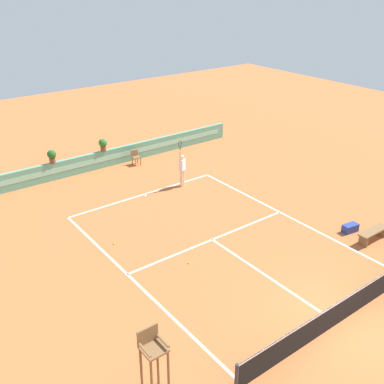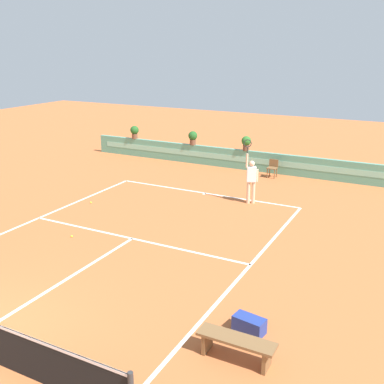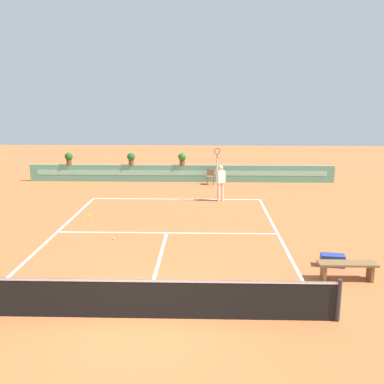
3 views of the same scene
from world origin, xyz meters
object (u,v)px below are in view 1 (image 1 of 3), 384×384
Objects in this scene: bench_courtside at (373,233)px; ball_kid_chair at (136,157)px; tennis_player at (182,168)px; tennis_ball_near_baseline at (114,243)px; gear_bag at (350,228)px; umpire_chair at (153,356)px; potted_plant_left at (52,155)px; potted_plant_centre at (103,144)px; tennis_ball_mid_court at (189,263)px.

ball_kid_chair is at bearing 105.03° from bench_courtside.
tennis_player reaches higher than bench_courtside.
tennis_player reaches higher than tennis_ball_near_baseline.
tennis_player is at bearing 110.38° from gear_bag.
umpire_chair reaches higher than gear_bag.
potted_plant_centre is at bearing 0.00° from potted_plant_left.
bench_courtside is at bearing -24.61° from tennis_ball_mid_court.
tennis_ball_near_baseline is 8.69m from potted_plant_centre.
potted_plant_left is (0.56, 7.80, 1.38)m from tennis_ball_near_baseline.
tennis_ball_near_baseline is at bearing 144.52° from bench_courtside.
umpire_chair is 15.47m from potted_plant_left.
gear_bag is at bearing 95.88° from bench_courtside.
ball_kid_chair reaches higher than gear_bag.
tennis_player reaches higher than ball_kid_chair.
umpire_chair is 7.91m from tennis_ball_near_baseline.
potted_plant_centre is at bearing 67.49° from umpire_chair.
tennis_player is at bearing -66.69° from potted_plant_centre.
gear_bag is 0.97× the size of potted_plant_left.
potted_plant_centre reaches higher than ball_kid_chair.
tennis_ball_mid_court is at bearing 155.39° from bench_courtside.
potted_plant_centre is at bearing 111.48° from gear_bag.
tennis_ball_near_baseline and tennis_ball_mid_court have the same top height.
bench_courtside is 0.62× the size of tennis_player.
tennis_ball_near_baseline is at bearing -126.53° from ball_kid_chair.
bench_courtside is 15.07m from potted_plant_centre.
tennis_ball_near_baseline is at bearing -114.61° from potted_plant_centre.
gear_bag is 8.84m from tennis_player.
potted_plant_left reaches higher than ball_kid_chair.
gear_bag is at bearing -74.24° from ball_kid_chair.
bench_courtside is at bearing -35.48° from tennis_ball_near_baseline.
potted_plant_centre is (3.57, 7.80, 1.38)m from tennis_ball_near_baseline.
gear_bag is at bearing -68.52° from potted_plant_centre.
tennis_player is 3.57× the size of potted_plant_centre.
tennis_ball_near_baseline is (-8.83, 6.29, -0.34)m from bench_courtside.
umpire_chair is at bearing -110.19° from tennis_ball_near_baseline.
ball_kid_chair is 12.83m from gear_bag.
potted_plant_left is (-8.16, 13.08, 1.23)m from gear_bag.
tennis_ball_near_baseline is at bearing -152.28° from tennis_player.
tennis_ball_mid_court is 0.09× the size of potted_plant_centre.
gear_bag is 0.27× the size of tennis_player.
umpire_chair reaches higher than ball_kid_chair.
bench_courtside is (11.52, 1.03, -0.97)m from umpire_chair.
tennis_ball_mid_court is (-3.58, -10.08, -0.44)m from ball_kid_chair.
gear_bag is (-0.10, 1.01, -0.20)m from bench_courtside.
umpire_chair is at bearing -112.51° from potted_plant_centre.
tennis_player is at bearing 27.72° from tennis_ball_near_baseline.
bench_courtside is 10.84m from tennis_ball_near_baseline.
bench_courtside is at bearing -69.56° from potted_plant_centre.
umpire_chair is at bearing -174.87° from bench_courtside.
tennis_player is at bearing 108.89° from bench_courtside.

